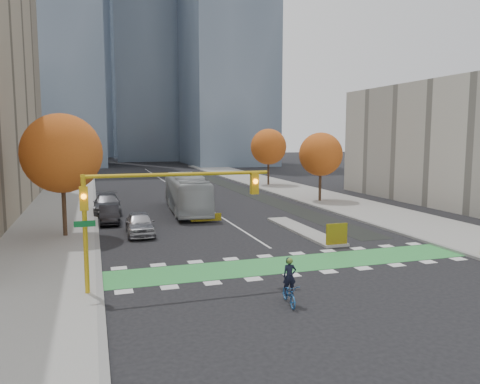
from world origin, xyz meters
TOP-DOWN VIEW (x-y plane):
  - ground at (0.00, 0.00)m, footprint 300.00×300.00m
  - sidewalk_west at (-13.50, 20.00)m, footprint 7.00×120.00m
  - sidewalk_east at (13.50, 20.00)m, footprint 7.00×120.00m
  - curb_west at (-10.00, 20.00)m, footprint 0.30×120.00m
  - curb_east at (10.00, 20.00)m, footprint 0.30×120.00m
  - bike_crossing at (0.00, 1.50)m, footprint 20.00×3.00m
  - centre_line at (0.00, 40.00)m, footprint 0.15×70.00m
  - bike_lane_paint at (7.50, 30.00)m, footprint 2.50×50.00m
  - median_island at (4.00, 9.00)m, footprint 1.60×10.00m
  - hazard_board at (4.00, 4.20)m, footprint 1.40×0.12m
  - tower_nw at (-18.00, 90.00)m, footprint 22.00×22.00m
  - tower_ne at (20.00, 85.00)m, footprint 18.00×24.00m
  - tower_far at (-4.00, 140.00)m, footprint 26.00×26.00m
  - tree_west at (-12.00, 12.00)m, footprint 5.20×5.20m
  - tree_east_near at (12.00, 22.00)m, footprint 4.40×4.40m
  - tree_east_far at (12.50, 38.00)m, footprint 4.80×4.80m
  - traffic_signal_west at (-7.93, -0.51)m, footprint 8.53×0.56m
  - cyclist at (-2.72, -4.00)m, footprint 0.80×1.74m
  - bus at (-2.20, 19.92)m, footprint 3.58×12.10m
  - parked_car_a at (-7.15, 11.38)m, footprint 1.97×4.65m
  - parked_car_b at (-9.00, 16.38)m, footprint 1.55×4.27m
  - parked_car_c at (-9.00, 21.38)m, footprint 2.43×5.72m

SIDE VIEW (x-z plane):
  - ground at x=0.00m, z-range 0.00..0.00m
  - centre_line at x=0.00m, z-range 0.00..0.01m
  - bike_lane_paint at x=7.50m, z-range 0.00..0.01m
  - bike_crossing at x=0.00m, z-range 0.00..0.01m
  - sidewalk_west at x=-13.50m, z-range 0.00..0.15m
  - sidewalk_east at x=13.50m, z-range 0.00..0.15m
  - curb_west at x=-10.00m, z-range -0.01..0.15m
  - curb_east at x=10.00m, z-range -0.01..0.15m
  - median_island at x=4.00m, z-range 0.00..0.16m
  - cyclist at x=-2.72m, z-range -0.32..1.62m
  - parked_car_b at x=-9.00m, z-range 0.00..1.40m
  - parked_car_a at x=-7.15m, z-range 0.00..1.57m
  - hazard_board at x=4.00m, z-range 0.15..1.45m
  - parked_car_c at x=-9.00m, z-range 0.00..1.65m
  - bus at x=-2.20m, z-range 0.00..3.33m
  - traffic_signal_west at x=-7.93m, z-range 1.43..6.63m
  - tree_east_near at x=12.00m, z-range 1.33..8.40m
  - tree_east_far at x=12.50m, z-range 1.42..9.07m
  - tree_west at x=-12.00m, z-range 1.50..9.73m
  - tower_ne at x=20.00m, z-range 0.00..60.00m
  - tower_nw at x=-18.00m, z-range 0.00..70.00m
  - tower_far at x=-4.00m, z-range 0.00..80.00m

